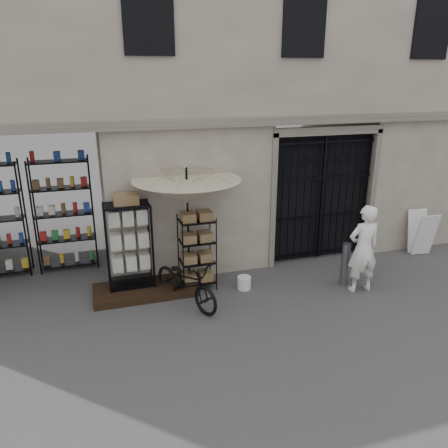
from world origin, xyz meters
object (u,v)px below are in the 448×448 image
object	(u,v)px
display_cabinet	(129,249)
shopkeeper	(359,290)
wire_rack	(197,253)
market_umbrella	(187,185)
bicycle	(187,303)
white_bucket	(244,283)
steel_bollard	(345,264)
easel_sign	(421,233)

from	to	relation	value
display_cabinet	shopkeeper	xyz separation A→B (m)	(4.39, -1.31, -0.90)
wire_rack	market_umbrella	bearing A→B (deg)	156.06
wire_rack	bicycle	bearing A→B (deg)	-112.74
market_umbrella	white_bucket	world-z (taller)	market_umbrella
white_bucket	bicycle	distance (m)	1.29
market_umbrella	white_bucket	bearing A→B (deg)	-23.30
wire_rack	white_bucket	distance (m)	1.13
white_bucket	steel_bollard	world-z (taller)	steel_bollard
shopkeeper	wire_rack	bearing A→B (deg)	-18.35
display_cabinet	easel_sign	bearing A→B (deg)	21.72
steel_bollard	white_bucket	bearing A→B (deg)	168.26
white_bucket	market_umbrella	bearing A→B (deg)	156.70
steel_bollard	wire_rack	bearing A→B (deg)	165.19
white_bucket	easel_sign	bearing A→B (deg)	5.74
bicycle	shopkeeper	size ratio (longest dim) A/B	0.96
display_cabinet	easel_sign	distance (m)	6.88
white_bucket	bicycle	xyz separation A→B (m)	(-1.25, -0.26, -0.13)
bicycle	shopkeeper	xyz separation A→B (m)	(3.46, -0.49, 0.00)
bicycle	steel_bollard	bearing A→B (deg)	-29.51
steel_bollard	shopkeeper	world-z (taller)	steel_bollard
display_cabinet	market_umbrella	size ratio (longest dim) A/B	0.61
shopkeeper	display_cabinet	bearing A→B (deg)	-15.46
white_bucket	shopkeeper	bearing A→B (deg)	-18.62
wire_rack	shopkeeper	bearing A→B (deg)	-10.78
wire_rack	bicycle	size ratio (longest dim) A/B	0.89
white_bucket	steel_bollard	size ratio (longest dim) A/B	0.30
display_cabinet	bicycle	distance (m)	1.54
easel_sign	white_bucket	bearing A→B (deg)	-168.36
display_cabinet	bicycle	world-z (taller)	display_cabinet
wire_rack	shopkeeper	distance (m)	3.36
display_cabinet	white_bucket	distance (m)	2.39
market_umbrella	steel_bollard	distance (m)	3.62
display_cabinet	wire_rack	xyz separation A→B (m)	(1.30, -0.22, -0.16)
white_bucket	shopkeeper	distance (m)	2.33
display_cabinet	steel_bollard	xyz separation A→B (m)	(4.23, -0.99, -0.45)
display_cabinet	market_umbrella	distance (m)	1.70
white_bucket	bicycle	size ratio (longest dim) A/B	0.16
wire_rack	easel_sign	xyz separation A→B (m)	(5.56, 0.12, -0.21)
steel_bollard	easel_sign	xyz separation A→B (m)	(2.64, 0.90, 0.09)
white_bucket	easel_sign	xyz separation A→B (m)	(4.68, 0.47, 0.41)
display_cabinet	shopkeeper	bearing A→B (deg)	5.92
display_cabinet	bicycle	bearing A→B (deg)	-18.90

